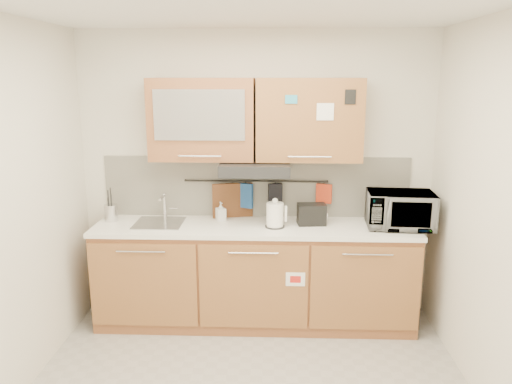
{
  "coord_description": "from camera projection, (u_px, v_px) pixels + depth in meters",
  "views": [
    {
      "loc": [
        0.17,
        -3.0,
        2.2
      ],
      "look_at": [
        0.02,
        1.05,
        1.25
      ],
      "focal_mm": 35.0,
      "sensor_mm": 36.0,
      "label": 1
    }
  ],
  "objects": [
    {
      "name": "microwave",
      "position": [
        400.0,
        210.0,
        4.28
      ],
      "size": [
        0.58,
        0.41,
        0.31
      ],
      "primitive_type": "imported",
      "rotation": [
        0.0,
        0.0,
        -0.07
      ],
      "color": "#999999",
      "rests_on": "countertop"
    },
    {
      "name": "range_hood",
      "position": [
        255.0,
        168.0,
        4.32
      ],
      "size": [
        0.6,
        0.46,
        0.1
      ],
      "primitive_type": "cube",
      "color": "black",
      "rests_on": "upper_cabinets"
    },
    {
      "name": "ceiling",
      "position": [
        246.0,
        3.0,
        2.83
      ],
      "size": [
        3.2,
        3.2,
        0.0
      ],
      "primitive_type": "plane",
      "rotation": [
        3.14,
        0.0,
        0.0
      ],
      "color": "white",
      "rests_on": "wall_back"
    },
    {
      "name": "kettle",
      "position": [
        275.0,
        216.0,
        4.29
      ],
      "size": [
        0.19,
        0.17,
        0.26
      ],
      "rotation": [
        0.0,
        0.0,
        0.19
      ],
      "color": "white",
      "rests_on": "countertop"
    },
    {
      "name": "wall_back",
      "position": [
        256.0,
        176.0,
        4.59
      ],
      "size": [
        3.2,
        0.0,
        3.2
      ],
      "primitive_type": "plane",
      "rotation": [
        1.57,
        0.0,
        0.0
      ],
      "color": "silver",
      "rests_on": "ground"
    },
    {
      "name": "sink",
      "position": [
        159.0,
        223.0,
        4.42
      ],
      "size": [
        0.42,
        0.4,
        0.26
      ],
      "color": "silver",
      "rests_on": "countertop"
    },
    {
      "name": "toaster",
      "position": [
        312.0,
        214.0,
        4.37
      ],
      "size": [
        0.26,
        0.17,
        0.18
      ],
      "rotation": [
        0.0,
        0.0,
        0.1
      ],
      "color": "black",
      "rests_on": "countertop"
    },
    {
      "name": "dark_pouch",
      "position": [
        275.0,
        195.0,
        4.56
      ],
      "size": [
        0.13,
        0.06,
        0.2
      ],
      "primitive_type": "cube",
      "rotation": [
        0.0,
        0.0,
        0.23
      ],
      "color": "black",
      "rests_on": "utensil_rail"
    },
    {
      "name": "soap_bottle",
      "position": [
        221.0,
        211.0,
        4.49
      ],
      "size": [
        0.1,
        0.11,
        0.17
      ],
      "primitive_type": "imported",
      "rotation": [
        0.0,
        0.0,
        0.46
      ],
      "color": "#999999",
      "rests_on": "countertop"
    },
    {
      "name": "cutting_board",
      "position": [
        233.0,
        208.0,
        4.6
      ],
      "size": [
        0.37,
        0.12,
        0.46
      ],
      "primitive_type": "cube",
      "rotation": [
        0.0,
        0.0,
        0.24
      ],
      "color": "brown",
      "rests_on": "utensil_rail"
    },
    {
      "name": "utensil_crock",
      "position": [
        111.0,
        212.0,
        4.49
      ],
      "size": [
        0.13,
        0.13,
        0.3
      ],
      "rotation": [
        0.0,
        0.0,
        0.04
      ],
      "color": "silver",
      "rests_on": "countertop"
    },
    {
      "name": "countertop",
      "position": [
        255.0,
        227.0,
        4.38
      ],
      "size": [
        2.82,
        0.62,
        0.04
      ],
      "primitive_type": "cube",
      "color": "white",
      "rests_on": "base_cabinet"
    },
    {
      "name": "base_cabinet",
      "position": [
        255.0,
        280.0,
        4.49
      ],
      "size": [
        2.8,
        0.64,
        0.88
      ],
      "color": "#985C35",
      "rests_on": "floor"
    },
    {
      "name": "backsplash",
      "position": [
        256.0,
        187.0,
        4.6
      ],
      "size": [
        2.8,
        0.02,
        0.56
      ],
      "primitive_type": "cube",
      "color": "silver",
      "rests_on": "countertop"
    },
    {
      "name": "oven_mitt",
      "position": [
        246.0,
        196.0,
        4.57
      ],
      "size": [
        0.14,
        0.09,
        0.23
      ],
      "primitive_type": "cube",
      "rotation": [
        0.0,
        0.0,
        -0.43
      ],
      "color": "navy",
      "rests_on": "utensil_rail"
    },
    {
      "name": "upper_cabinets",
      "position": [
        255.0,
        119.0,
        4.29
      ],
      "size": [
        1.82,
        0.37,
        0.7
      ],
      "color": "#985C35",
      "rests_on": "wall_back"
    },
    {
      "name": "wall_right",
      "position": [
        506.0,
        225.0,
        3.07
      ],
      "size": [
        0.0,
        3.0,
        3.0
      ],
      "primitive_type": "plane",
      "rotation": [
        1.57,
        0.0,
        -1.57
      ],
      "color": "silver",
      "rests_on": "ground"
    },
    {
      "name": "utensil_rail",
      "position": [
        256.0,
        181.0,
        4.55
      ],
      "size": [
        1.3,
        0.02,
        0.02
      ],
      "primitive_type": "cylinder",
      "rotation": [
        0.0,
        1.57,
        0.0
      ],
      "color": "black",
      "rests_on": "backsplash"
    },
    {
      "name": "pot_holder",
      "position": [
        324.0,
        194.0,
        4.54
      ],
      "size": [
        0.14,
        0.07,
        0.18
      ],
      "primitive_type": "cube",
      "rotation": [
        0.0,
        0.0,
        -0.32
      ],
      "color": "#B33217",
      "rests_on": "utensil_rail"
    }
  ]
}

